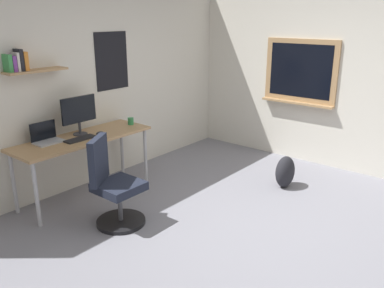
# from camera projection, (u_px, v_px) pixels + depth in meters

# --- Properties ---
(ground_plane) EXTENTS (5.20, 5.20, 0.00)m
(ground_plane) POSITION_uv_depth(u_px,v_px,m) (253.00, 236.00, 4.06)
(ground_plane) COLOR gray
(ground_plane) RESTS_ON ground
(wall_back) EXTENTS (5.00, 0.30, 2.60)m
(wall_back) POSITION_uv_depth(u_px,v_px,m) (92.00, 82.00, 5.13)
(wall_back) COLOR silver
(wall_back) RESTS_ON ground
(wall_right) EXTENTS (0.22, 5.00, 2.60)m
(wall_right) POSITION_uv_depth(u_px,v_px,m) (350.00, 78.00, 5.47)
(wall_right) COLOR silver
(wall_right) RESTS_ON ground
(desk) EXTENTS (1.68, 0.59, 0.76)m
(desk) POSITION_uv_depth(u_px,v_px,m) (83.00, 143.00, 4.75)
(desk) COLOR tan
(desk) RESTS_ON ground
(office_chair) EXTENTS (0.55, 0.57, 0.95)m
(office_chair) POSITION_uv_depth(u_px,v_px,m) (113.00, 188.00, 4.19)
(office_chair) COLOR black
(office_chair) RESTS_ON ground
(laptop) EXTENTS (0.31, 0.21, 0.23)m
(laptop) POSITION_uv_depth(u_px,v_px,m) (47.00, 137.00, 4.52)
(laptop) COLOR #ADAFB5
(laptop) RESTS_ON desk
(monitor_primary) EXTENTS (0.46, 0.17, 0.46)m
(monitor_primary) POSITION_uv_depth(u_px,v_px,m) (79.00, 113.00, 4.73)
(monitor_primary) COLOR #38383D
(monitor_primary) RESTS_ON desk
(keyboard) EXTENTS (0.37, 0.13, 0.02)m
(keyboard) POSITION_uv_depth(u_px,v_px,m) (80.00, 139.00, 4.62)
(keyboard) COLOR black
(keyboard) RESTS_ON desk
(computer_mouse) EXTENTS (0.10, 0.06, 0.03)m
(computer_mouse) POSITION_uv_depth(u_px,v_px,m) (100.00, 133.00, 4.82)
(computer_mouse) COLOR #262628
(computer_mouse) RESTS_ON desk
(coffee_mug) EXTENTS (0.08, 0.08, 0.09)m
(coffee_mug) POSITION_uv_depth(u_px,v_px,m) (131.00, 121.00, 5.24)
(coffee_mug) COLOR #338C4C
(coffee_mug) RESTS_ON desk
(backpack) EXTENTS (0.32, 0.22, 0.41)m
(backpack) POSITION_uv_depth(u_px,v_px,m) (285.00, 172.00, 5.15)
(backpack) COLOR #232328
(backpack) RESTS_ON ground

